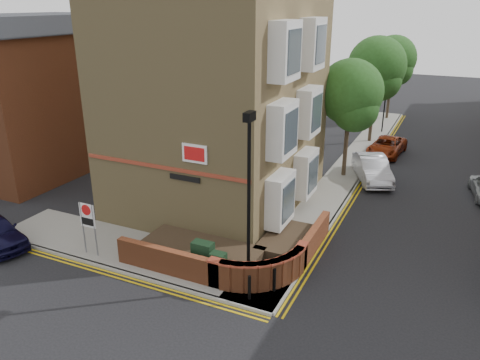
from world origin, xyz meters
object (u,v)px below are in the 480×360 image
at_px(utility_cabinet_large, 203,257).
at_px(zone_sign, 88,220).
at_px(silver_car_near, 372,169).
at_px(lamppost, 249,202).

xyz_separation_m(utility_cabinet_large, zone_sign, (-4.70, -0.80, 0.92)).
distance_m(zone_sign, silver_car_near, 16.08).
relative_size(lamppost, silver_car_near, 1.44).
xyz_separation_m(utility_cabinet_large, silver_car_near, (3.90, 12.76, 0.00)).
height_order(lamppost, silver_car_near, lamppost).
relative_size(utility_cabinet_large, silver_car_near, 0.27).
relative_size(lamppost, utility_cabinet_large, 5.25).
distance_m(lamppost, zone_sign, 6.85).
bearing_deg(utility_cabinet_large, zone_sign, -170.31).
distance_m(utility_cabinet_large, zone_sign, 4.86).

